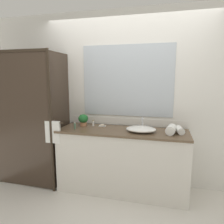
% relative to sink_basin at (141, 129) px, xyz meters
% --- Properties ---
extents(ground_plane, '(8.00, 8.00, 0.00)m').
position_rel_sink_basin_xyz_m(ground_plane, '(-0.26, 0.03, -0.94)').
color(ground_plane, silver).
extents(wall_back_with_mirror, '(4.40, 0.06, 2.60)m').
position_rel_sink_basin_xyz_m(wall_back_with_mirror, '(-0.26, 0.37, 0.37)').
color(wall_back_with_mirror, silver).
rests_on(wall_back_with_mirror, ground_plane).
extents(vanity_cabinet, '(1.80, 0.58, 0.90)m').
position_rel_sink_basin_xyz_m(vanity_cabinet, '(-0.26, 0.03, -0.49)').
color(vanity_cabinet, silver).
rests_on(vanity_cabinet, ground_plane).
extents(shower_enclosure, '(1.20, 0.59, 2.00)m').
position_rel_sink_basin_xyz_m(shower_enclosure, '(-1.54, -0.16, 0.08)').
color(shower_enclosure, '#2D2319').
rests_on(shower_enclosure, ground_plane).
extents(sink_basin, '(0.40, 0.30, 0.07)m').
position_rel_sink_basin_xyz_m(sink_basin, '(0.00, 0.00, 0.00)').
color(sink_basin, white).
rests_on(sink_basin, vanity_cabinet).
extents(faucet, '(0.17, 0.14, 0.17)m').
position_rel_sink_basin_xyz_m(faucet, '(0.00, 0.16, 0.02)').
color(faucet, silver).
rests_on(faucet, vanity_cabinet).
extents(potted_plant, '(0.15, 0.15, 0.18)m').
position_rel_sink_basin_xyz_m(potted_plant, '(-0.88, 0.13, 0.06)').
color(potted_plant, '#B77A51').
rests_on(potted_plant, vanity_cabinet).
extents(soap_dish, '(0.10, 0.07, 0.04)m').
position_rel_sink_basin_xyz_m(soap_dish, '(-0.60, 0.17, -0.02)').
color(soap_dish, silver).
rests_on(soap_dish, vanity_cabinet).
extents(amenity_bottle_conditioner, '(0.03, 0.03, 0.09)m').
position_rel_sink_basin_xyz_m(amenity_bottle_conditioner, '(-0.74, 0.16, 0.01)').
color(amenity_bottle_conditioner, white).
rests_on(amenity_bottle_conditioner, vanity_cabinet).
extents(amenity_bottle_lotion, '(0.03, 0.03, 0.10)m').
position_rel_sink_basin_xyz_m(amenity_bottle_lotion, '(-0.93, -0.08, 0.01)').
color(amenity_bottle_lotion, '#4C7056').
rests_on(amenity_bottle_lotion, vanity_cabinet).
extents(rolled_towel_near_edge, '(0.12, 0.21, 0.09)m').
position_rel_sink_basin_xyz_m(rolled_towel_near_edge, '(0.50, 0.05, 0.01)').
color(rolled_towel_near_edge, white).
rests_on(rolled_towel_near_edge, vanity_cabinet).
extents(rolled_towel_middle, '(0.15, 0.22, 0.12)m').
position_rel_sink_basin_xyz_m(rolled_towel_middle, '(0.39, -0.01, 0.02)').
color(rolled_towel_middle, white).
rests_on(rolled_towel_middle, vanity_cabinet).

